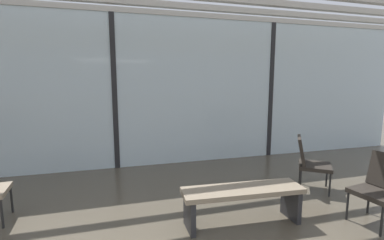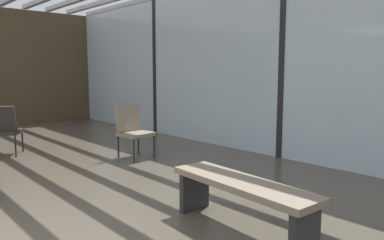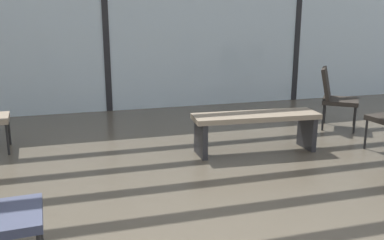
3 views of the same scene
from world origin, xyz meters
TOP-DOWN VIEW (x-y plane):
  - glass_curtain_wall at (0.00, 5.20)m, footprint 14.00×0.08m
  - window_mullion_0 at (-3.50, 5.20)m, footprint 0.10×0.12m
  - window_mullion_1 at (0.00, 5.20)m, footprint 0.10×0.12m
  - lounge_chair_0 at (-1.67, 3.36)m, footprint 0.56×0.52m
  - lounge_chair_1 at (-3.19, 1.76)m, footprint 0.70×0.69m
  - waiting_bench at (1.48, 2.47)m, footprint 1.52×0.49m

SIDE VIEW (x-z plane):
  - waiting_bench at x=1.48m, z-range 0.13..0.60m
  - lounge_chair_0 at x=-1.67m, z-range 0.06..0.93m
  - lounge_chair_1 at x=-3.19m, z-range 0.06..0.93m
  - glass_curtain_wall at x=0.00m, z-range 0.00..3.07m
  - window_mullion_0 at x=-3.50m, z-range 0.00..3.07m
  - window_mullion_1 at x=0.00m, z-range 0.00..3.07m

